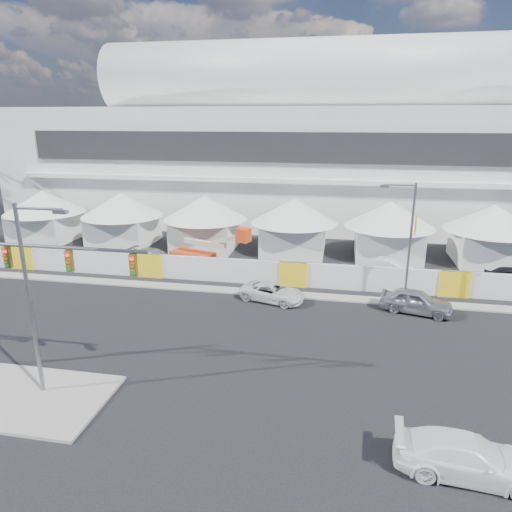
% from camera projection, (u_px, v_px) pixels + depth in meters
% --- Properties ---
extents(ground, '(160.00, 160.00, 0.00)m').
position_uv_depth(ground, '(148.00, 376.00, 23.72)').
color(ground, black).
rests_on(ground, ground).
extents(median_island, '(10.00, 5.00, 0.15)m').
position_uv_depth(median_island, '(6.00, 395.00, 21.94)').
color(median_island, gray).
rests_on(median_island, ground).
extents(far_curb, '(80.00, 1.20, 0.12)m').
position_uv_depth(far_curb, '(489.00, 308.00, 31.94)').
color(far_curb, gray).
rests_on(far_curb, ground).
extents(stadium, '(80.00, 24.80, 21.98)m').
position_uv_depth(stadium, '(338.00, 145.00, 58.45)').
color(stadium, silver).
rests_on(stadium, ground).
extents(tent_row, '(53.40, 8.40, 5.40)m').
position_uv_depth(tent_row, '(249.00, 219.00, 45.28)').
color(tent_row, silver).
rests_on(tent_row, ground).
extents(hoarding_fence, '(70.00, 0.25, 2.00)m').
position_uv_depth(hoarding_fence, '(293.00, 274.00, 36.01)').
color(hoarding_fence, silver).
rests_on(hoarding_fence, ground).
extents(sedan_silver, '(3.04, 5.11, 1.63)m').
position_uv_depth(sedan_silver, '(416.00, 301.00, 31.21)').
color(sedan_silver, '#A6A7AB').
rests_on(sedan_silver, ground).
extents(pickup_curb, '(3.38, 5.15, 1.32)m').
position_uv_depth(pickup_curb, '(273.00, 292.00, 33.24)').
color(pickup_curb, silver).
rests_on(pickup_curb, ground).
extents(pickup_near, '(2.52, 5.41, 1.53)m').
position_uv_depth(pickup_near, '(467.00, 457.00, 16.99)').
color(pickup_near, white).
rests_on(pickup_near, ground).
extents(lot_car_a, '(2.55, 4.26, 1.33)m').
position_uv_depth(lot_car_a, '(389.00, 267.00, 38.92)').
color(lot_car_a, white).
rests_on(lot_car_a, ground).
extents(lot_car_c, '(3.00, 5.24, 1.43)m').
position_uv_depth(lot_car_c, '(153.00, 257.00, 41.42)').
color(lot_car_c, '#BABBBF').
rests_on(lot_car_c, ground).
extents(streetlight_median, '(2.55, 0.26, 9.21)m').
position_uv_depth(streetlight_median, '(32.00, 289.00, 20.66)').
color(streetlight_median, slate).
rests_on(streetlight_median, median_island).
extents(streetlight_curb, '(2.58, 0.58, 8.70)m').
position_uv_depth(streetlight_curb, '(408.00, 235.00, 31.52)').
color(streetlight_curb, slate).
rests_on(streetlight_curb, ground).
extents(boom_lift, '(8.21, 2.98, 4.03)m').
position_uv_depth(boom_lift, '(201.00, 254.00, 41.04)').
color(boom_lift, red).
rests_on(boom_lift, ground).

